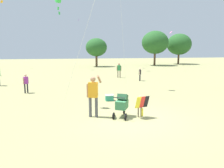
# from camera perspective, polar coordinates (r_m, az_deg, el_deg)

# --- Properties ---
(ground_plane) EXTENTS (120.00, 120.00, 0.00)m
(ground_plane) POSITION_cam_1_polar(r_m,az_deg,el_deg) (9.16, 5.28, -9.37)
(ground_plane) COLOR #938E5B
(treeline_distant) EXTENTS (44.98, 6.91, 6.20)m
(treeline_distant) POSITION_cam_1_polar(r_m,az_deg,el_deg) (38.25, 0.65, 10.48)
(treeline_distant) COLOR brown
(treeline_distant) RESTS_ON ground
(child_with_butterfly_kite) EXTENTS (0.64, 0.42, 0.97)m
(child_with_butterfly_kite) POSITION_cam_1_polar(r_m,az_deg,el_deg) (9.31, 7.62, -5.31)
(child_with_butterfly_kite) COLOR #7F705B
(child_with_butterfly_kite) RESTS_ON ground
(person_adult_flyer) EXTENTS (0.69, 0.53, 1.86)m
(person_adult_flyer) POSITION_cam_1_polar(r_m,az_deg,el_deg) (9.20, -5.06, -2.36)
(person_adult_flyer) COLOR #4C4C51
(person_adult_flyer) RESTS_ON ground
(stroller) EXTENTS (0.85, 1.09, 1.03)m
(stroller) POSITION_cam_1_polar(r_m,az_deg,el_deg) (9.30, 2.69, -5.17)
(stroller) COLOR black
(stroller) RESTS_ON ground
(person_red_shirt) EXTENTS (0.32, 0.32, 1.29)m
(person_red_shirt) POSITION_cam_1_polar(r_m,az_deg,el_deg) (15.41, -22.04, 0.52)
(person_red_shirt) COLOR #232328
(person_red_shirt) RESTS_ON ground
(person_couple_left) EXTENTS (0.27, 0.34, 1.20)m
(person_couple_left) POSITION_cam_1_polar(r_m,az_deg,el_deg) (20.09, 7.49, 2.85)
(person_couple_left) COLOR #232328
(person_couple_left) RESTS_ON ground
(person_kid_running) EXTENTS (0.48, 0.24, 1.51)m
(person_kid_running) POSITION_cam_1_polar(r_m,az_deg,el_deg) (22.15, 1.89, 3.99)
(person_kid_running) COLOR #7F705B
(person_kid_running) RESTS_ON ground
(cooler_box) EXTENTS (0.45, 0.33, 0.35)m
(cooler_box) POSITION_cam_1_polar(r_m,az_deg,el_deg) (12.28, -0.69, -3.67)
(cooler_box) COLOR #288466
(cooler_box) RESTS_ON ground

